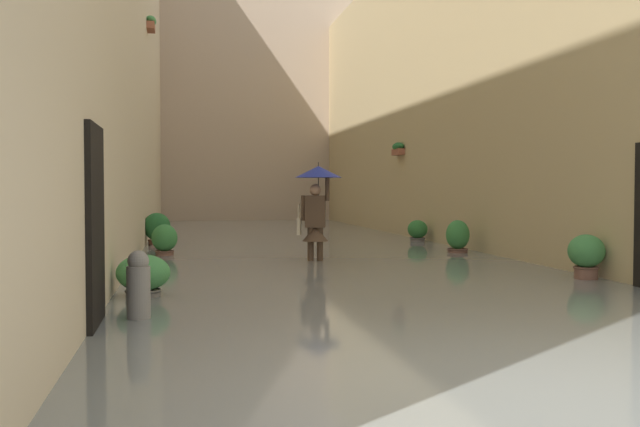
{
  "coord_description": "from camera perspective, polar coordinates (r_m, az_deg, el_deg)",
  "views": [
    {
      "loc": [
        2.71,
        4.52,
        1.56
      ],
      "look_at": [
        0.09,
        -9.04,
        1.07
      ],
      "focal_mm": 39.95,
      "sensor_mm": 36.0,
      "label": 1
    }
  ],
  "objects": [
    {
      "name": "potted_plant_far_right",
      "position": [
        17.88,
        -12.94,
        -1.26
      ],
      "size": [
        0.66,
        0.66,
        0.96
      ],
      "color": "brown",
      "rests_on": "ground_plane"
    },
    {
      "name": "potted_plant_near_right",
      "position": [
        15.04,
        -12.35,
        -2.22
      ],
      "size": [
        0.53,
        0.53,
        0.82
      ],
      "color": "brown",
      "rests_on": "ground_plane"
    },
    {
      "name": "potted_plant_far_left",
      "position": [
        15.62,
        10.97,
        -2.05
      ],
      "size": [
        0.51,
        0.51,
        0.87
      ],
      "color": "brown",
      "rests_on": "ground_plane"
    },
    {
      "name": "potted_plant_mid_left",
      "position": [
        18.6,
        7.82,
        -1.52
      ],
      "size": [
        0.52,
        0.52,
        0.73
      ],
      "color": "#66605B",
      "rests_on": "ground_plane"
    },
    {
      "name": "person_wading",
      "position": [
        13.54,
        -0.28,
        1.25
      ],
      "size": [
        0.9,
        0.9,
        2.05
      ],
      "color": "black",
      "rests_on": "ground_plane"
    },
    {
      "name": "ground_plane",
      "position": [
        17.82,
        -2.14,
        -2.98
      ],
      "size": [
        65.13,
        65.13,
        0.0
      ],
      "primitive_type": "plane",
      "color": "#605B56"
    },
    {
      "name": "potted_plant_mid_right",
      "position": [
        9.4,
        -13.97,
        -5.04
      ],
      "size": [
        0.68,
        0.68,
        0.71
      ],
      "color": "#66605B",
      "rests_on": "ground_plane"
    },
    {
      "name": "flood_water",
      "position": [
        17.81,
        -2.14,
        -2.7
      ],
      "size": [
        8.01,
        32.05,
        0.18
      ],
      "primitive_type": "cube",
      "color": "slate",
      "rests_on": "ground_plane"
    },
    {
      "name": "building_facade_far",
      "position": [
        31.77,
        -6.04,
        8.28
      ],
      "size": [
        10.81,
        1.8,
        10.04
      ],
      "primitive_type": "cube",
      "color": "tan",
      "rests_on": "ground_plane"
    },
    {
      "name": "potted_plant_near_left",
      "position": [
        11.61,
        20.55,
        -3.3
      ],
      "size": [
        0.55,
        0.55,
        0.86
      ],
      "color": "brown",
      "rests_on": "ground_plane"
    },
    {
      "name": "mooring_bollard",
      "position": [
        7.84,
        -14.33,
        -6.16
      ],
      "size": [
        0.25,
        0.25,
        0.9
      ],
      "color": "gray",
      "rests_on": "ground_plane"
    },
    {
      "name": "building_facade_left",
      "position": [
        19.16,
        11.5,
        10.2
      ],
      "size": [
        2.04,
        30.05,
        8.59
      ],
      "color": "tan",
      "rests_on": "ground_plane"
    }
  ]
}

